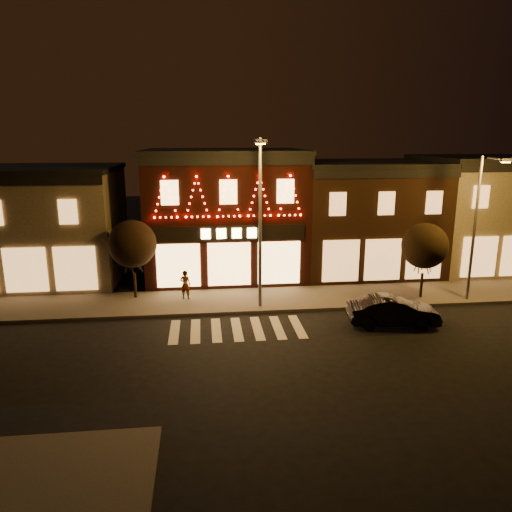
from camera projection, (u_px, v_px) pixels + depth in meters
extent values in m
plane|color=black|center=(244.00, 367.00, 19.43)|extent=(120.00, 120.00, 0.00)
cube|color=#47423D|center=(267.00, 299.00, 27.35)|extent=(44.00, 4.00, 0.15)
cube|color=#665D48|center=(22.00, 227.00, 30.67)|extent=(12.00, 8.00, 7.00)
cube|color=black|center=(15.00, 169.00, 29.79)|extent=(12.20, 8.20, 0.30)
cube|color=black|center=(225.00, 215.00, 31.97)|extent=(10.00, 8.00, 8.00)
cube|color=black|center=(224.00, 152.00, 30.97)|extent=(10.20, 8.20, 0.30)
cube|color=black|center=(228.00, 161.00, 27.16)|extent=(10.00, 0.25, 0.50)
cube|color=black|center=(229.00, 233.00, 28.11)|extent=(9.00, 0.15, 0.90)
cube|color=#FFD87F|center=(229.00, 233.00, 28.02)|extent=(3.40, 0.08, 0.60)
cube|color=#321D11|center=(363.00, 219.00, 33.11)|extent=(9.00, 8.00, 7.20)
cube|color=black|center=(366.00, 163.00, 32.21)|extent=(9.20, 8.20, 0.30)
cube|color=black|center=(388.00, 174.00, 28.40)|extent=(9.00, 0.25, 0.50)
cube|color=#665D48|center=(486.00, 214.00, 34.06)|extent=(9.00, 8.00, 7.50)
cube|color=black|center=(492.00, 158.00, 33.12)|extent=(9.20, 8.20, 0.30)
cylinder|color=#59595E|center=(260.00, 225.00, 25.03)|extent=(0.18, 0.18, 8.89)
cylinder|color=#59595E|center=(260.00, 140.00, 23.12)|extent=(0.32, 1.78, 0.11)
cube|color=#59595E|center=(260.00, 141.00, 22.27)|extent=(0.59, 0.38, 0.20)
cube|color=orange|center=(260.00, 144.00, 22.30)|extent=(0.45, 0.27, 0.06)
cylinder|color=#59595E|center=(474.00, 230.00, 26.25)|extent=(0.16, 0.16, 7.96)
cylinder|color=#59595E|center=(494.00, 158.00, 24.59)|extent=(0.41, 1.58, 0.10)
cube|color=#59595E|center=(506.00, 160.00, 23.86)|extent=(0.54, 0.37, 0.18)
cube|color=orange|center=(506.00, 162.00, 23.89)|extent=(0.41, 0.27, 0.05)
cylinder|color=black|center=(135.00, 285.00, 27.32)|extent=(0.17, 0.17, 1.46)
sphere|color=black|center=(132.00, 244.00, 26.74)|extent=(2.67, 2.67, 2.67)
cylinder|color=black|center=(421.00, 285.00, 27.37)|extent=(0.15, 0.15, 1.40)
sphere|color=black|center=(425.00, 246.00, 26.82)|extent=(2.57, 2.57, 2.57)
imported|color=black|center=(393.00, 311.00, 23.64)|extent=(4.54, 2.00, 1.45)
imported|color=gray|center=(185.00, 285.00, 27.02)|extent=(0.69, 0.54, 1.67)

